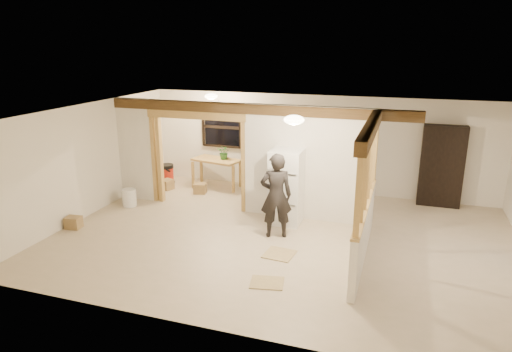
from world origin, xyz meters
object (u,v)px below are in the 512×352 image
(shop_vac, at_px, (167,174))
(refrigerator, at_px, (286,187))
(work_table, at_px, (217,173))
(bookshelf, at_px, (442,166))
(woman, at_px, (276,196))

(shop_vac, bearing_deg, refrigerator, -24.04)
(work_table, height_order, bookshelf, bookshelf)
(refrigerator, height_order, shop_vac, refrigerator)
(bookshelf, bearing_deg, woman, -137.05)
(woman, xyz_separation_m, bookshelf, (3.20, 2.98, 0.11))
(shop_vac, distance_m, bookshelf, 7.10)
(refrigerator, xyz_separation_m, work_table, (-2.39, 1.81, -0.41))
(shop_vac, bearing_deg, bookshelf, 3.92)
(refrigerator, xyz_separation_m, woman, (-0.01, -0.78, 0.05))
(refrigerator, relative_size, work_table, 1.29)
(refrigerator, bearing_deg, work_table, 142.90)
(refrigerator, distance_m, bookshelf, 3.88)
(refrigerator, relative_size, woman, 0.94)
(woman, distance_m, bookshelf, 4.37)
(refrigerator, distance_m, woman, 0.78)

